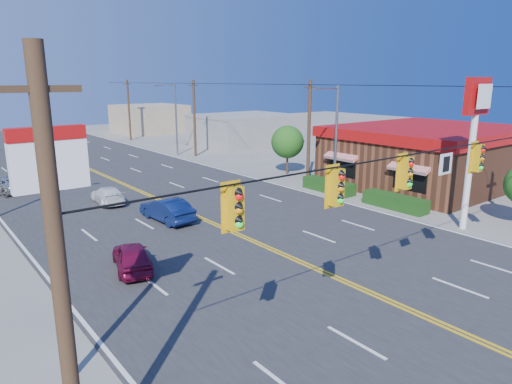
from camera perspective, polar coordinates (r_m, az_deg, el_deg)
ground at (r=18.29m, az=19.08°, el=-14.15°), size 160.00×160.00×0.00m
road at (r=32.70m, az=-11.56°, el=-1.20°), size 20.00×120.00×0.06m
signal_span at (r=16.54m, az=20.17°, el=0.89°), size 24.32×0.34×9.00m
kfc at (r=39.97m, az=20.63°, el=4.34°), size 16.30×12.40×4.70m
kfc_pylon at (r=27.95m, az=25.63°, el=7.75°), size 2.20×0.36×8.50m
pizza_hut_sign at (r=13.12m, az=-23.95°, el=-1.35°), size 1.90×0.30×6.85m
streetlight_se at (r=33.59m, az=9.75°, el=7.07°), size 2.55×0.25×8.00m
streetlight_ne at (r=52.71m, az=-10.16°, el=9.43°), size 2.55×0.25×8.00m
utility_pole_near at (r=37.38m, az=6.63°, el=7.35°), size 0.28×0.28×8.40m
utility_pole_mid at (r=51.68m, az=-7.70°, el=9.09°), size 0.28×0.28×8.40m
utility_pole_far at (r=67.77m, az=-15.59°, el=9.81°), size 0.28×0.28×8.40m
tree_kfc_rear at (r=41.31m, az=3.95°, el=6.25°), size 2.94×2.94×4.41m
bld_east_mid at (r=60.61m, az=-1.53°, el=7.80°), size 12.00×10.00×4.00m
bld_east_far at (r=77.96m, az=-13.17°, el=8.93°), size 10.00×10.00×4.40m
car_magenta at (r=21.32m, az=-15.23°, el=-7.92°), size 2.40×3.94×1.25m
car_blue at (r=28.02m, az=-11.06°, el=-2.28°), size 1.74×4.33×1.40m
car_white at (r=33.11m, az=-18.03°, el=-0.45°), size 1.97×4.08×1.15m
car_silver at (r=39.43m, az=-28.99°, el=0.75°), size 3.59×4.86×1.23m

